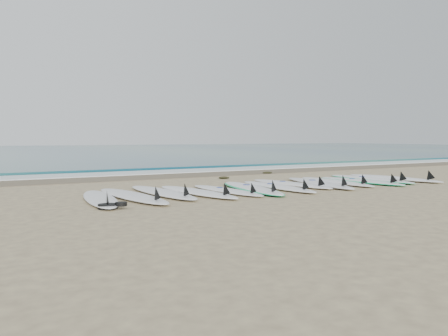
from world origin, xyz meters
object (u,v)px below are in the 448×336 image
surfboard_6 (279,186)px  surfboard_12 (396,178)px  leash_coil (111,206)px  surfboard_0 (100,198)px

surfboard_6 → surfboard_12: (4.09, 0.12, 0.00)m
leash_coil → surfboard_6: bearing=12.9°
surfboard_6 → leash_coil: (-4.13, -0.95, -0.01)m
surfboard_12 → leash_coil: (-8.22, -1.07, -0.01)m
surfboard_0 → surfboard_6: bearing=6.1°
leash_coil → surfboard_0: bearing=87.1°
surfboard_0 → surfboard_12: size_ratio=0.91×
surfboard_0 → leash_coil: (-0.05, -0.93, -0.01)m
surfboard_6 → leash_coil: 4.24m
surfboard_0 → surfboard_6: 4.08m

